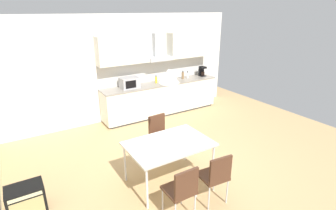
% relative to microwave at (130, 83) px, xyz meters
% --- Properties ---
extents(ground_plane, '(8.86, 8.91, 0.02)m').
position_rel_microwave_xyz_m(ground_plane, '(-0.17, -2.66, -1.07)').
color(ground_plane, tan).
extents(wall_back, '(7.09, 0.10, 2.78)m').
position_rel_microwave_xyz_m(wall_back, '(-0.17, 0.36, 0.33)').
color(wall_back, silver).
rests_on(wall_back, ground_plane).
extents(kitchen_counter, '(3.47, 0.64, 0.92)m').
position_rel_microwave_xyz_m(kitchen_counter, '(0.97, 0.00, -0.60)').
color(kitchen_counter, '#333333').
rests_on(kitchen_counter, ground_plane).
extents(backsplash_tile, '(3.45, 0.02, 0.56)m').
position_rel_microwave_xyz_m(backsplash_tile, '(0.97, 0.30, 0.14)').
color(backsplash_tile, silver).
rests_on(backsplash_tile, kitchen_counter).
extents(upper_wall_cabinets, '(3.45, 0.40, 0.73)m').
position_rel_microwave_xyz_m(upper_wall_cabinets, '(0.97, 0.14, 0.83)').
color(upper_wall_cabinets, silver).
extents(microwave, '(0.48, 0.35, 0.28)m').
position_rel_microwave_xyz_m(microwave, '(0.00, 0.00, 0.00)').
color(microwave, '#ADADB2').
rests_on(microwave, kitchen_counter).
extents(coffee_maker, '(0.18, 0.19, 0.30)m').
position_rel_microwave_xyz_m(coffee_maker, '(2.44, 0.03, 0.01)').
color(coffee_maker, black).
rests_on(coffee_maker, kitchen_counter).
extents(bottle_brown, '(0.07, 0.07, 0.24)m').
position_rel_microwave_xyz_m(bottle_brown, '(1.73, 0.04, -0.04)').
color(bottle_brown, brown).
rests_on(bottle_brown, kitchen_counter).
extents(bottle_yellow, '(0.06, 0.06, 0.22)m').
position_rel_microwave_xyz_m(bottle_yellow, '(0.83, 0.05, -0.04)').
color(bottle_yellow, yellow).
rests_on(bottle_yellow, kitchen_counter).
extents(bottle_white, '(0.06, 0.06, 0.21)m').
position_rel_microwave_xyz_m(bottle_white, '(1.91, 0.05, -0.05)').
color(bottle_white, white).
rests_on(bottle_white, kitchen_counter).
extents(dining_table, '(1.40, 0.95, 0.76)m').
position_rel_microwave_xyz_m(dining_table, '(-0.57, -2.85, -0.35)').
color(dining_table, silver).
rests_on(dining_table, ground_plane).
extents(chair_near_right, '(0.44, 0.44, 0.87)m').
position_rel_microwave_xyz_m(chair_near_right, '(-0.26, -3.71, -0.53)').
color(chair_near_right, '#4C2D1E').
rests_on(chair_near_right, ground_plane).
extents(chair_near_left, '(0.40, 0.40, 0.87)m').
position_rel_microwave_xyz_m(chair_near_left, '(-0.89, -3.71, -0.53)').
color(chair_near_left, '#4C2D1E').
rests_on(chair_near_left, ground_plane).
extents(chair_far_right, '(0.42, 0.42, 0.87)m').
position_rel_microwave_xyz_m(chair_far_right, '(-0.26, -2.00, -0.53)').
color(chair_far_right, '#4C2D1E').
rests_on(chair_far_right, ground_plane).
extents(guitar_amp, '(0.52, 0.37, 0.44)m').
position_rel_microwave_xyz_m(guitar_amp, '(-2.77, -2.37, -0.84)').
color(guitar_amp, black).
rests_on(guitar_amp, ground_plane).
extents(pendant_lamp, '(0.32, 0.32, 0.22)m').
position_rel_microwave_xyz_m(pendant_lamp, '(-0.57, -2.85, 0.86)').
color(pendant_lamp, silver).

